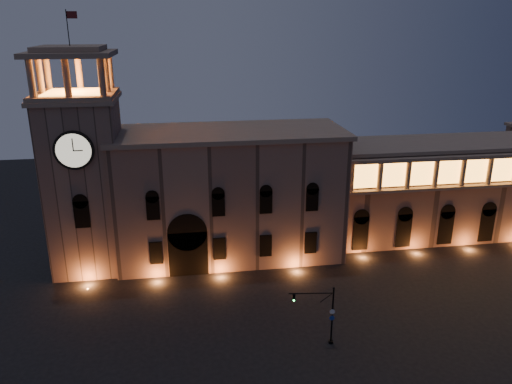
# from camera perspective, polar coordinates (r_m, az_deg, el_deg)

# --- Properties ---
(ground) EXTENTS (160.00, 160.00, 0.00)m
(ground) POSITION_cam_1_polar(r_m,az_deg,el_deg) (53.00, 1.94, -16.98)
(ground) COLOR black
(ground) RESTS_ON ground
(government_building) EXTENTS (30.80, 12.80, 17.60)m
(government_building) POSITION_cam_1_polar(r_m,az_deg,el_deg) (68.13, -3.10, -0.23)
(government_building) COLOR #7D6052
(government_building) RESTS_ON ground
(clock_tower) EXTENTS (9.80, 9.80, 32.40)m
(clock_tower) POSITION_cam_1_polar(r_m,az_deg,el_deg) (66.93, -18.97, 1.74)
(clock_tower) COLOR #7D6052
(clock_tower) RESTS_ON ground
(colonnade_wing) EXTENTS (40.60, 11.50, 14.50)m
(colonnade_wing) POSITION_cam_1_polar(r_m,az_deg,el_deg) (80.93, 21.52, 0.49)
(colonnade_wing) COLOR #795B4D
(colonnade_wing) RESTS_ON ground
(traffic_light) EXTENTS (4.66, 0.90, 6.44)m
(traffic_light) POSITION_cam_1_polar(r_m,az_deg,el_deg) (51.67, 7.83, -13.68)
(traffic_light) COLOR black
(traffic_light) RESTS_ON ground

